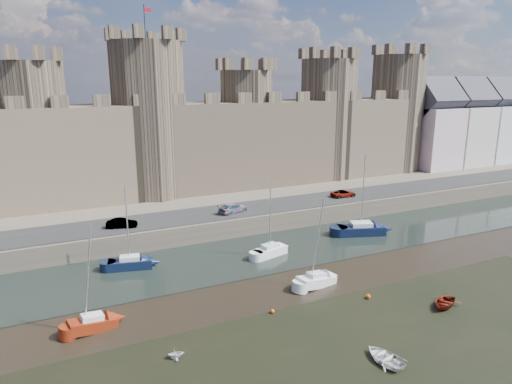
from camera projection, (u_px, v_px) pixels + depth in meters
water_channel at (187, 266)px, 50.63m from camera, size 160.00×12.00×0.08m
quay at (128, 187)px, 81.96m from camera, size 160.00×60.00×2.50m
road at (163, 220)px, 58.80m from camera, size 160.00×7.00×0.10m
castle at (134, 137)px, 68.61m from camera, size 108.50×11.00×29.00m
townhouses at (480, 125)px, 96.76m from camera, size 35.50×9.05×18.13m
car_1 at (122, 223)px, 55.48m from camera, size 3.87×2.23×1.21m
car_2 at (233, 208)px, 61.85m from camera, size 4.76×3.19×1.28m
car_3 at (343, 194)px, 69.89m from camera, size 4.05×1.93×1.11m
sailboat_1 at (130, 263)px, 49.70m from camera, size 4.88×2.75×9.23m
sailboat_2 at (270, 250)px, 53.27m from camera, size 4.48×2.65×9.06m
sailboat_3 at (361, 229)px, 60.51m from camera, size 6.56×4.19×10.74m
sailboat_4 at (93, 323)px, 37.65m from camera, size 4.09×2.15×9.09m
sailboat_5 at (316, 280)px, 45.70m from camera, size 4.43×2.34×9.08m
dinghy_2 at (385, 357)px, 33.57m from camera, size 2.65×3.50×0.68m
dinghy_3 at (175, 354)px, 33.94m from camera, size 1.56×1.42×0.71m
dinghy_4 at (444, 303)px, 41.56m from camera, size 4.09×3.66×0.70m
buoy_1 at (272, 311)px, 40.47m from camera, size 0.40×0.40×0.40m
buoy_3 at (368, 296)px, 43.13m from camera, size 0.46×0.46×0.46m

